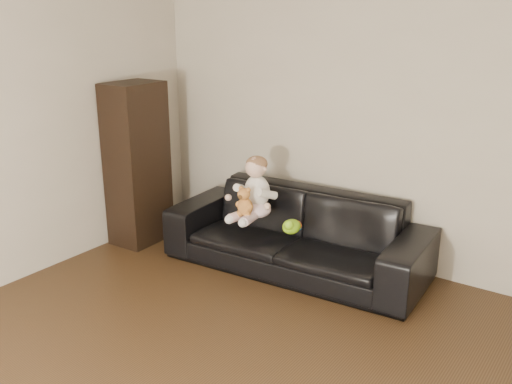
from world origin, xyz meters
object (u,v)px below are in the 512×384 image
Objects in this scene: teddy_bear at (245,202)px; toy_rattle at (298,226)px; sofa at (296,232)px; cabinet at (137,164)px; toy_green at (291,227)px; baby at (255,191)px; toy_blue_disc at (295,228)px.

teddy_bear is 4.05× the size of toy_rattle.
cabinet reaches higher than sofa.
teddy_bear is 0.47m from toy_rattle.
toy_green is (1.62, 0.05, -0.27)m from cabinet.
cabinet reaches higher than baby.
sofa is 1.46× the size of cabinet.
toy_green is at bearing -18.86° from baby.
baby is 3.20× the size of toy_green.
toy_blue_disc is (-0.03, 0.11, -0.05)m from toy_green.
sofa is 8.78× the size of teddy_bear.
teddy_bear is 0.46m from toy_blue_disc.
cabinet reaches higher than toy_blue_disc.
teddy_bear is (1.19, 0.02, -0.14)m from cabinet.
cabinet is at bearing -174.33° from toy_blue_disc.
toy_green is 0.11m from toy_rattle.
toy_green is at bearing -89.59° from toy_rattle.
toy_blue_disc is at bearing 173.84° from toy_rattle.
teddy_bear is at bearing -142.68° from sofa.
baby reaches higher than sofa.
toy_green reaches higher than toy_blue_disc.
toy_blue_disc is at bearing 18.33° from teddy_bear.
sofa is at bearing 9.58° from cabinet.
baby is at bearing 176.04° from toy_rattle.
baby is (-0.33, -0.12, 0.33)m from sofa.
toy_rattle is (0.43, 0.13, -0.15)m from teddy_bear.
baby reaches higher than toy_blue_disc.
teddy_bear is at bearing -163.16° from toy_rattle.
cabinet is 14.17× the size of toy_blue_disc.
baby is 5.04× the size of toy_blue_disc.
baby reaches higher than teddy_bear.
cabinet is 6.00× the size of teddy_bear.
toy_rattle reaches higher than toy_blue_disc.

